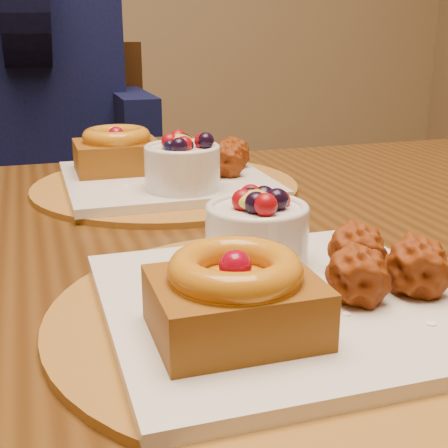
{
  "coord_description": "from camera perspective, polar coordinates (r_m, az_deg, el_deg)",
  "views": [
    {
      "loc": [
        -0.15,
        -0.75,
        0.98
      ],
      "look_at": [
        0.0,
        -0.28,
        0.82
      ],
      "focal_mm": 50.0,
      "sensor_mm": 36.0,
      "label": 1
    }
  ],
  "objects": [
    {
      "name": "dining_table",
      "position": [
        0.73,
        -1.44,
        -6.8
      ],
      "size": [
        1.6,
        0.9,
        0.76
      ],
      "color": "#391F0A",
      "rests_on": "ground"
    },
    {
      "name": "place_setting_far",
      "position": [
        0.89,
        -5.55,
        4.93
      ],
      "size": [
        0.38,
        0.38,
        0.09
      ],
      "color": "brown",
      "rests_on": "dining_table"
    },
    {
      "name": "diner",
      "position": [
        1.59,
        -17.55,
        14.71
      ],
      "size": [
        0.53,
        0.5,
        0.86
      ],
      "rotation": [
        0.0,
        0.0,
        -0.03
      ],
      "color": "black",
      "rests_on": "ground"
    },
    {
      "name": "chair_far",
      "position": [
        1.61,
        -14.3,
        0.57
      ],
      "size": [
        0.46,
        0.46,
        0.94
      ],
      "rotation": [
        0.0,
        0.0,
        -0.01
      ],
      "color": "black",
      "rests_on": "ground"
    },
    {
      "name": "place_setting_near",
      "position": [
        0.5,
        4.97,
        -5.77
      ],
      "size": [
        0.38,
        0.38,
        0.09
      ],
      "color": "brown",
      "rests_on": "dining_table"
    }
  ]
}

